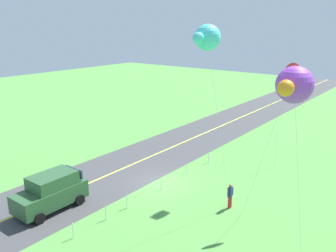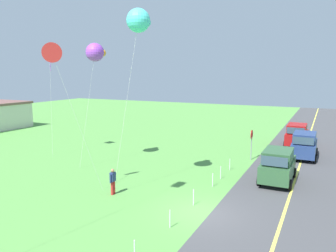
# 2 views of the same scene
# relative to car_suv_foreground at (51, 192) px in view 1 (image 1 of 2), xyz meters

# --- Properties ---
(ground_plane) EXTENTS (120.00, 120.00, 0.10)m
(ground_plane) POSITION_rel_car_suv_foreground_xyz_m (-7.00, 2.92, -1.20)
(ground_plane) COLOR #549342
(asphalt_road) EXTENTS (120.00, 7.00, 0.00)m
(asphalt_road) POSITION_rel_car_suv_foreground_xyz_m (-7.00, -1.08, -1.15)
(asphalt_road) COLOR #424244
(asphalt_road) RESTS_ON ground
(road_centre_stripe) EXTENTS (120.00, 0.16, 0.00)m
(road_centre_stripe) POSITION_rel_car_suv_foreground_xyz_m (-7.00, -1.08, -1.15)
(road_centre_stripe) COLOR #E5E04C
(road_centre_stripe) RESTS_ON asphalt_road
(car_suv_foreground) EXTENTS (4.40, 2.12, 2.24)m
(car_suv_foreground) POSITION_rel_car_suv_foreground_xyz_m (0.00, 0.00, 0.00)
(car_suv_foreground) COLOR #2D5633
(car_suv_foreground) RESTS_ON ground
(person_adult_near) EXTENTS (0.58, 0.22, 1.60)m
(person_adult_near) POSITION_rel_car_suv_foreground_xyz_m (-6.83, 8.63, -0.29)
(person_adult_near) COLOR red
(person_adult_near) RESTS_ON ground
(kite_red_low) EXTENTS (2.72, 1.75, 11.03)m
(kite_red_low) POSITION_rel_car_suv_foreground_xyz_m (-5.25, 7.59, 9.17)
(kite_red_low) COLOR silver
(kite_red_low) RESTS_ON ground
(kite_yellow_high) EXTENTS (2.62, 1.97, 8.96)m
(kite_yellow_high) POSITION_rel_car_suv_foreground_xyz_m (-8.65, 11.17, 7.22)
(kite_yellow_high) COLOR silver
(kite_yellow_high) RESTS_ON ground
(kite_green_far) EXTENTS (2.70, 1.40, 9.55)m
(kite_green_far) POSITION_rel_car_suv_foreground_xyz_m (-1.81, 13.52, 7.69)
(kite_green_far) COLOR silver
(kite_green_far) RESTS_ON ground
(fence_post_0) EXTENTS (0.05, 0.05, 0.90)m
(fence_post_0) POSITION_rel_car_suv_foreground_xyz_m (-12.48, 3.62, -0.70)
(fence_post_0) COLOR silver
(fence_post_0) RESTS_ON ground
(fence_post_1) EXTENTS (0.05, 0.05, 0.90)m
(fence_post_1) POSITION_rel_car_suv_foreground_xyz_m (-9.29, 3.62, -0.70)
(fence_post_1) COLOR silver
(fence_post_1) RESTS_ON ground
(fence_post_2) EXTENTS (0.05, 0.05, 0.90)m
(fence_post_2) POSITION_rel_car_suv_foreground_xyz_m (-6.25, 3.62, -0.70)
(fence_post_2) COLOR silver
(fence_post_2) RESTS_ON ground
(fence_post_3) EXTENTS (0.05, 0.05, 0.90)m
(fence_post_3) POSITION_rel_car_suv_foreground_xyz_m (-2.87, 3.62, -0.70)
(fence_post_3) COLOR silver
(fence_post_3) RESTS_ON ground
(fence_post_4) EXTENTS (0.05, 0.05, 0.90)m
(fence_post_4) POSITION_rel_car_suv_foreground_xyz_m (-1.12, 3.62, -0.70)
(fence_post_4) COLOR silver
(fence_post_4) RESTS_ON ground
(fence_post_5) EXTENTS (0.05, 0.05, 0.90)m
(fence_post_5) POSITION_rel_car_suv_foreground_xyz_m (1.23, 3.62, -0.70)
(fence_post_5) COLOR silver
(fence_post_5) RESTS_ON ground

